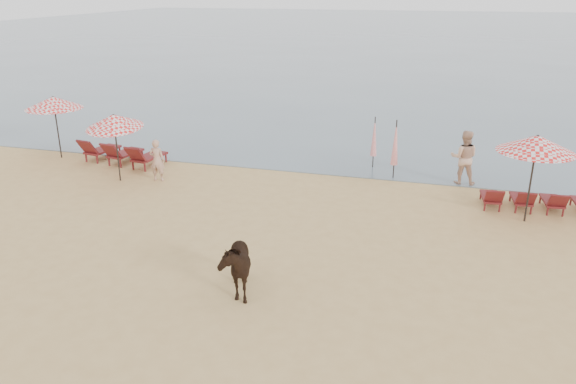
# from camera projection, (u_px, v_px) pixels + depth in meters

# --- Properties ---
(ground) EXTENTS (120.00, 120.00, 0.00)m
(ground) POSITION_uv_depth(u_px,v_px,m) (226.00, 317.00, 12.19)
(ground) COLOR tan
(ground) RESTS_ON ground
(sea) EXTENTS (160.00, 140.00, 0.06)m
(sea) POSITION_uv_depth(u_px,v_px,m) (422.00, 31.00, 84.38)
(sea) COLOR #51606B
(sea) RESTS_ON ground
(lounger_cluster_left) EXTENTS (3.33, 2.29, 0.68)m
(lounger_cluster_left) POSITION_uv_depth(u_px,v_px,m) (121.00, 152.00, 22.36)
(lounger_cluster_left) COLOR maroon
(lounger_cluster_left) RESTS_ON ground
(lounger_cluster_right) EXTENTS (3.46, 1.68, 0.53)m
(lounger_cluster_right) POSITION_uv_depth(u_px,v_px,m) (538.00, 200.00, 17.73)
(lounger_cluster_right) COLOR maroon
(lounger_cluster_right) RESTS_ON ground
(umbrella_open_left_a) EXTENTS (2.25, 2.25, 2.56)m
(umbrella_open_left_a) POSITION_uv_depth(u_px,v_px,m) (54.00, 103.00, 22.52)
(umbrella_open_left_a) COLOR black
(umbrella_open_left_a) RESTS_ON ground
(umbrella_open_left_b) EXTENTS (2.02, 2.05, 2.57)m
(umbrella_open_left_b) POSITION_uv_depth(u_px,v_px,m) (114.00, 121.00, 19.82)
(umbrella_open_left_b) COLOR black
(umbrella_open_left_b) RESTS_ON ground
(umbrella_open_right) EXTENTS (2.22, 2.22, 2.71)m
(umbrella_open_right) POSITION_uv_depth(u_px,v_px,m) (537.00, 144.00, 16.23)
(umbrella_open_right) COLOR black
(umbrella_open_right) RESTS_ON ground
(umbrella_closed_left) EXTENTS (0.25, 0.25, 2.04)m
(umbrella_closed_left) POSITION_uv_depth(u_px,v_px,m) (374.00, 137.00, 21.60)
(umbrella_closed_left) COLOR black
(umbrella_closed_left) RESTS_ON ground
(umbrella_closed_right) EXTENTS (0.27, 0.27, 2.21)m
(umbrella_closed_right) POSITION_uv_depth(u_px,v_px,m) (395.00, 143.00, 20.36)
(umbrella_closed_right) COLOR black
(umbrella_closed_right) RESTS_ON ground
(cow) EXTENTS (1.43, 1.90, 1.46)m
(cow) POSITION_uv_depth(u_px,v_px,m) (234.00, 264.00, 12.93)
(cow) COLOR black
(cow) RESTS_ON ground
(beachgoer_left) EXTENTS (0.59, 0.41, 1.55)m
(beachgoer_left) POSITION_uv_depth(u_px,v_px,m) (157.00, 160.00, 20.35)
(beachgoer_left) COLOR tan
(beachgoer_left) RESTS_ON ground
(beachgoer_right_a) EXTENTS (0.96, 0.75, 1.96)m
(beachgoer_right_a) POSITION_uv_depth(u_px,v_px,m) (464.00, 157.00, 19.95)
(beachgoer_right_a) COLOR tan
(beachgoer_right_a) RESTS_ON ground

